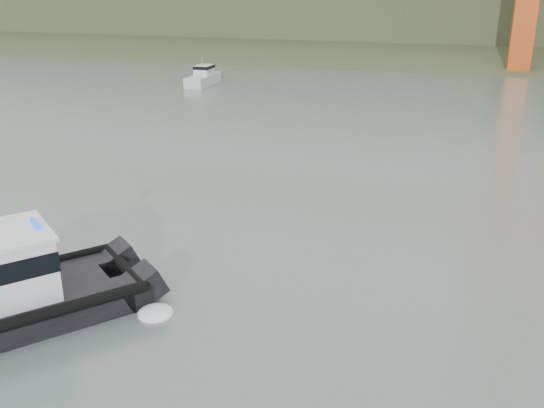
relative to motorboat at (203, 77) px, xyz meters
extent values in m
plane|color=#576861|center=(20.64, -53.07, -0.94)|extent=(400.00, 400.00, 0.00)
cube|color=#2D3D23|center=(20.64, 38.93, -0.94)|extent=(500.00, 44.72, 16.25)
cube|color=#2D3D23|center=(20.64, 66.93, 5.06)|extent=(500.00, 70.00, 18.00)
cube|color=silver|center=(0.00, -0.17, -0.37)|extent=(2.38, 6.91, 1.38)
cube|color=silver|center=(-0.01, 0.40, 0.78)|extent=(1.87, 2.77, 1.38)
cube|color=black|center=(-0.01, 0.40, 1.23)|extent=(1.93, 2.83, 0.40)
cylinder|color=gray|center=(0.00, -0.17, 2.04)|extent=(0.09, 0.09, 1.38)
camera|label=1|loc=(30.60, -71.15, 11.84)|focal=40.00mm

